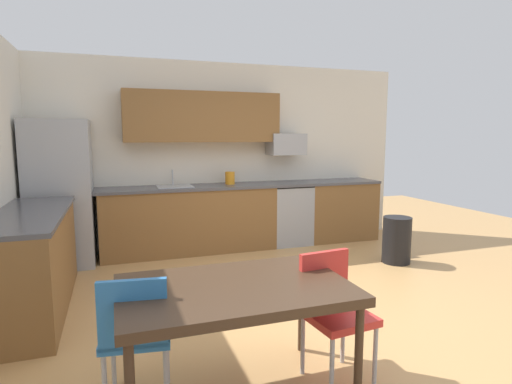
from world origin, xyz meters
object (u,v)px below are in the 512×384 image
Objects in this scene: dining_table at (235,294)px; trash_bin at (397,240)px; oven_range at (288,214)px; microwave at (286,144)px; refrigerator at (60,194)px; chair_near_table at (333,305)px; chair_far_side at (136,330)px; kettle at (230,179)px.

dining_table is 2.33× the size of trash_bin.
dining_table is at bearing -118.18° from oven_range.
microwave is 0.39× the size of dining_table.
microwave is at bearing 3.28° from refrigerator.
chair_near_table is (-1.13, -3.49, -1.01)m from microwave.
oven_range is at bearing 61.82° from dining_table.
trash_bin is at bearing 30.24° from chair_far_side.
microwave reaches higher than kettle.
trash_bin is 2.44m from kettle.
kettle is at bearing 75.03° from dining_table.
microwave is (-0.00, 0.10, 1.06)m from oven_range.
refrigerator is 3.18m from oven_range.
chair_near_table is (-1.13, -3.39, 0.05)m from oven_range.
chair_near_table is 1.42× the size of trash_bin.
microwave is 0.64× the size of chair_near_table.
dining_table is at bearing -68.38° from refrigerator.
dining_table is at bearing -117.50° from microwave.
refrigerator is at bearing 102.63° from chair_far_side.
chair_far_side is (-2.41, -3.34, 0.05)m from oven_range.
oven_range is 1.06m from microwave.
oven_range is 1.06m from kettle.
chair_near_table is at bearing -107.99° from microwave.
dining_table is 7.00× the size of kettle.
oven_range reaches higher than chair_far_side.
oven_range is 1.68m from trash_bin.
refrigerator is at bearing -176.68° from kettle.
chair_far_side is 3.75m from kettle.
oven_range is at bearing -90.00° from microwave.
chair_far_side is 3.88m from trash_bin.
refrigerator is at bearing -176.72° from microwave.
microwave is 3.81m from chair_near_table.
dining_table is (-1.83, -3.41, 0.22)m from oven_range.
refrigerator is 2.25m from kettle.
dining_table is (1.32, -3.33, -0.24)m from refrigerator.
kettle is (-0.90, -0.05, -0.49)m from microwave.
refrigerator reaches higher than dining_table.
oven_range is (3.14, 0.08, -0.46)m from refrigerator.
chair_far_side reaches higher than trash_bin.
microwave is 2.70× the size of kettle.
chair_near_table is 1.28m from chair_far_side.
microwave reaches higher than dining_table.
refrigerator reaches higher than trash_bin.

